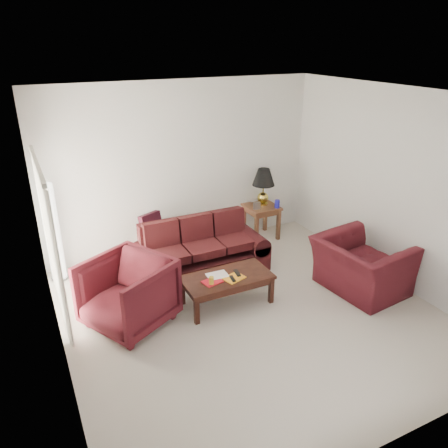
# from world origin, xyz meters

# --- Properties ---
(floor) EXTENTS (5.00, 5.00, 0.00)m
(floor) POSITION_xyz_m (0.00, 0.00, 0.00)
(floor) COLOR beige
(floor) RESTS_ON ground
(blinds) EXTENTS (0.10, 2.00, 2.16)m
(blinds) POSITION_xyz_m (-2.42, 1.30, 1.08)
(blinds) COLOR silver
(blinds) RESTS_ON ground
(sofa) EXTENTS (2.22, 1.09, 0.88)m
(sofa) POSITION_xyz_m (-0.16, 1.37, 0.44)
(sofa) COLOR black
(sofa) RESTS_ON ground
(throw_pillow) EXTENTS (0.45, 0.34, 0.42)m
(throw_pillow) POSITION_xyz_m (-0.76, 2.11, 0.69)
(throw_pillow) COLOR black
(throw_pillow) RESTS_ON sofa
(end_table) EXTENTS (0.61, 0.61, 0.65)m
(end_table) POSITION_xyz_m (1.44, 2.15, 0.33)
(end_table) COLOR #4E291A
(end_table) RESTS_ON ground
(table_lamp) EXTENTS (0.53, 0.53, 0.71)m
(table_lamp) POSITION_xyz_m (1.50, 2.21, 1.01)
(table_lamp) COLOR gold
(table_lamp) RESTS_ON end_table
(clock) EXTENTS (0.14, 0.06, 0.13)m
(clock) POSITION_xyz_m (1.27, 2.04, 0.72)
(clock) COLOR #AFAFB3
(clock) RESTS_ON end_table
(blue_canister) EXTENTS (0.11, 0.11, 0.15)m
(blue_canister) POSITION_xyz_m (1.66, 1.94, 0.73)
(blue_canister) COLOR #19189C
(blue_canister) RESTS_ON end_table
(picture_frame) EXTENTS (0.13, 0.16, 0.05)m
(picture_frame) POSITION_xyz_m (1.32, 2.28, 0.73)
(picture_frame) COLOR silver
(picture_frame) RESTS_ON end_table
(floor_lamp) EXTENTS (0.31, 0.31, 1.64)m
(floor_lamp) POSITION_xyz_m (-2.32, 2.20, 0.82)
(floor_lamp) COLOR silver
(floor_lamp) RESTS_ON ground
(armchair_left) EXTENTS (1.41, 1.40, 0.96)m
(armchair_left) POSITION_xyz_m (-1.61, 0.50, 0.48)
(armchair_left) COLOR #430F16
(armchair_left) RESTS_ON ground
(armchair_right) EXTENTS (1.24, 1.38, 0.83)m
(armchair_right) POSITION_xyz_m (1.82, -0.20, 0.41)
(armchair_right) COLOR #3B0D13
(armchair_right) RESTS_ON ground
(coffee_table) EXTENTS (1.36, 0.79, 0.45)m
(coffee_table) POSITION_xyz_m (-0.19, 0.36, 0.23)
(coffee_table) COLOR black
(coffee_table) RESTS_ON ground
(magazine_red) EXTENTS (0.30, 0.25, 0.02)m
(magazine_red) POSITION_xyz_m (-0.45, 0.31, 0.46)
(magazine_red) COLOR red
(magazine_red) RESTS_ON coffee_table
(magazine_white) EXTENTS (0.31, 0.24, 0.02)m
(magazine_white) POSITION_xyz_m (-0.31, 0.43, 0.46)
(magazine_white) COLOR white
(magazine_white) RESTS_ON coffee_table
(magazine_orange) EXTENTS (0.34, 0.29, 0.02)m
(magazine_orange) POSITION_xyz_m (-0.13, 0.27, 0.46)
(magazine_orange) COLOR orange
(magazine_orange) RESTS_ON coffee_table
(remote_a) EXTENTS (0.07, 0.17, 0.02)m
(remote_a) POSITION_xyz_m (-0.17, 0.23, 0.48)
(remote_a) COLOR black
(remote_a) RESTS_ON coffee_table
(remote_b) EXTENTS (0.09, 0.19, 0.02)m
(remote_b) POSITION_xyz_m (-0.04, 0.34, 0.48)
(remote_b) COLOR black
(remote_b) RESTS_ON coffee_table
(yellow_glass) EXTENTS (0.09, 0.09, 0.12)m
(yellow_glass) POSITION_xyz_m (-0.49, 0.25, 0.51)
(yellow_glass) COLOR yellow
(yellow_glass) RESTS_ON coffee_table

